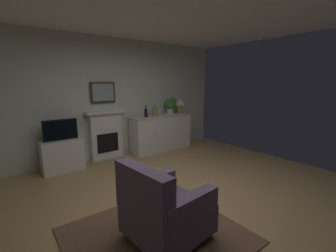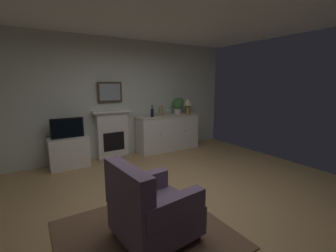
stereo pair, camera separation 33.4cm
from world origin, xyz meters
TOP-DOWN VIEW (x-y plane):
  - ground_plane at (0.00, 0.00)m, footprint 6.15×5.35m
  - wall_rear at (0.00, 2.65)m, footprint 6.15×0.06m
  - area_rug at (-0.77, -0.40)m, footprint 1.84×1.68m
  - fireplace_unit at (-0.15, 2.52)m, footprint 0.87×0.30m
  - framed_picture at (-0.15, 2.56)m, footprint 0.55×0.04m
  - sideboard_cabinet at (1.26, 2.34)m, footprint 1.64×0.49m
  - table_lamp at (1.87, 2.34)m, footprint 0.26×0.26m
  - wine_bottle at (0.77, 2.29)m, footprint 0.08×0.08m
  - wine_glass_left at (1.18, 2.35)m, footprint 0.07×0.07m
  - wine_glass_center at (1.29, 2.36)m, footprint 0.07×0.07m
  - vase_decorative at (1.02, 2.29)m, footprint 0.11×0.11m
  - tv_cabinet at (-1.12, 2.36)m, footprint 0.75×0.42m
  - tv_set at (-1.12, 2.33)m, footprint 0.62×0.07m
  - potted_plant_small at (1.59, 2.39)m, footprint 0.30×0.30m
  - armchair at (-0.75, -0.52)m, footprint 0.88×0.85m

SIDE VIEW (x-z plane):
  - ground_plane at x=0.00m, z-range -0.10..0.00m
  - area_rug at x=-0.77m, z-range 0.00..0.02m
  - tv_cabinet at x=-1.12m, z-range 0.00..0.62m
  - armchair at x=-0.75m, z-range -0.08..0.84m
  - sideboard_cabinet at x=1.26m, z-range 0.00..0.90m
  - fireplace_unit at x=-0.15m, z-range 0.00..1.10m
  - tv_set at x=-1.12m, z-range 0.62..1.02m
  - wine_bottle at x=0.77m, z-range 0.86..1.15m
  - wine_glass_left at x=1.18m, z-range 0.94..1.10m
  - wine_glass_center at x=1.29m, z-range 0.94..1.10m
  - vase_decorative at x=1.02m, z-range 0.90..1.18m
  - potted_plant_small at x=1.59m, z-range 0.94..1.37m
  - table_lamp at x=1.87m, z-range 0.98..1.38m
  - wall_rear at x=0.00m, z-range 0.00..2.70m
  - framed_picture at x=-0.15m, z-range 1.28..1.73m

